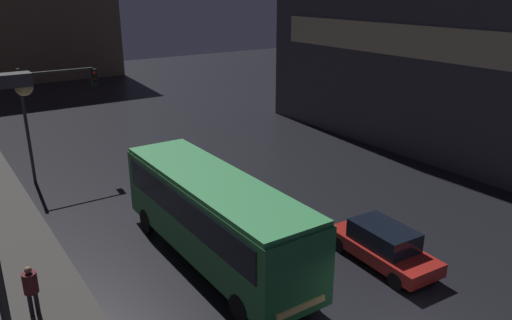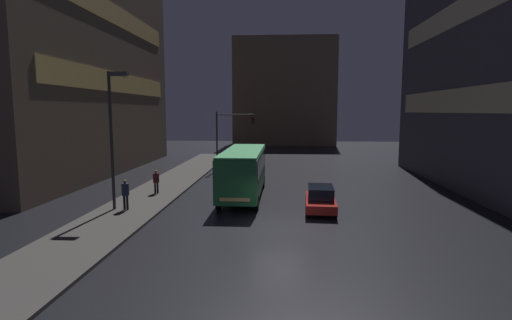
% 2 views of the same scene
% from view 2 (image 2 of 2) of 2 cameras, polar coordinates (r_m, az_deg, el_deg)
% --- Properties ---
extents(ground_plane, '(120.00, 120.00, 0.00)m').
position_cam_2_polar(ground_plane, '(21.08, 3.09, -9.61)').
color(ground_plane, black).
extents(sidewalk_left, '(4.00, 48.00, 0.15)m').
position_cam_2_polar(sidewalk_left, '(32.12, -13.02, -3.85)').
color(sidewalk_left, '#3D3A38').
rests_on(sidewalk_left, ground).
extents(building_left_tower, '(10.07, 30.44, 23.66)m').
position_cam_2_polar(building_left_tower, '(43.10, -25.53, 14.08)').
color(building_left_tower, brown).
rests_on(building_left_tower, ground).
extents(building_far_backdrop, '(18.07, 12.00, 18.75)m').
position_cam_2_polar(building_far_backdrop, '(75.13, 4.05, 9.55)').
color(building_far_backdrop, brown).
rests_on(building_far_backdrop, ground).
extents(bus_near, '(2.66, 10.16, 3.35)m').
position_cam_2_polar(bus_near, '(27.87, -1.80, -1.17)').
color(bus_near, '#236B38').
rests_on(bus_near, ground).
extents(car_taxi, '(2.01, 4.48, 1.52)m').
position_cam_2_polar(car_taxi, '(24.50, 9.20, -5.46)').
color(car_taxi, maroon).
rests_on(car_taxi, ground).
extents(pedestrian_near, '(0.43, 0.43, 1.83)m').
position_cam_2_polar(pedestrian_near, '(25.05, -18.16, -4.30)').
color(pedestrian_near, black).
rests_on(pedestrian_near, sidewalk_left).
extents(pedestrian_mid, '(0.61, 0.61, 1.68)m').
position_cam_2_polar(pedestrian_mid, '(29.46, -14.08, -2.68)').
color(pedestrian_mid, black).
rests_on(pedestrian_mid, sidewalk_left).
extents(traffic_light_main, '(3.85, 0.35, 5.97)m').
position_cam_2_polar(traffic_light_main, '(39.95, -3.68, 4.23)').
color(traffic_light_main, '#2D2D2D').
rests_on(traffic_light_main, ground).
extents(street_lamp_sidewalk, '(1.25, 0.36, 8.16)m').
position_cam_2_polar(street_lamp_sidewalk, '(24.98, -19.58, 5.41)').
color(street_lamp_sidewalk, '#2D2D2D').
rests_on(street_lamp_sidewalk, sidewalk_left).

